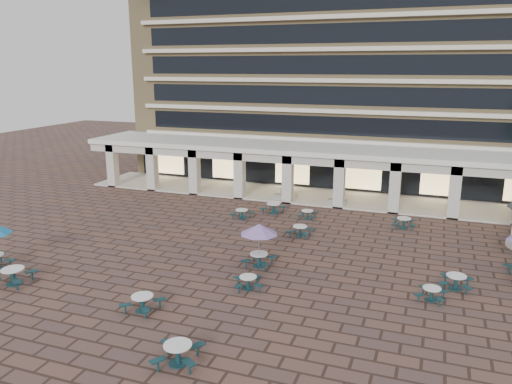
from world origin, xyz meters
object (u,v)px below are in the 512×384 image
picnic_table_2 (248,281)px  planter_left (283,195)px  picnic_table_1 (178,352)px  picnic_table_0 (13,275)px  planter_right (337,200)px

picnic_table_2 → planter_left: size_ratio=1.21×
picnic_table_1 → picnic_table_2: bearing=76.3°
picnic_table_0 → picnic_table_1: picnic_table_0 is taller
picnic_table_1 → planter_left: (-3.18, 23.90, -0.03)m
picnic_table_1 → picnic_table_2: picnic_table_1 is taller
picnic_table_2 → picnic_table_0: bearing=173.2°
picnic_table_1 → planter_left: bearing=85.0°
planter_left → planter_right: (4.53, -0.00, -0.03)m
picnic_table_2 → planter_left: bearing=76.8°
picnic_table_0 → picnic_table_2: (11.51, 3.63, -0.11)m
planter_right → picnic_table_2: bearing=-94.1°
planter_left → planter_right: planter_left is taller
picnic_table_2 → picnic_table_1: bearing=-115.5°
picnic_table_0 → picnic_table_2: 12.06m
picnic_table_0 → planter_right: planter_right is taller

